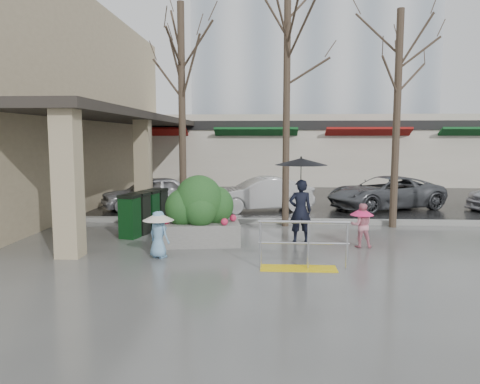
# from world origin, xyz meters

# --- Properties ---
(ground) EXTENTS (120.00, 120.00, 0.00)m
(ground) POSITION_xyz_m (0.00, 0.00, 0.00)
(ground) COLOR #51514F
(ground) RESTS_ON ground
(street_asphalt) EXTENTS (120.00, 36.00, 0.01)m
(street_asphalt) POSITION_xyz_m (0.00, 22.00, 0.01)
(street_asphalt) COLOR black
(street_asphalt) RESTS_ON ground
(curb) EXTENTS (120.00, 0.30, 0.15)m
(curb) POSITION_xyz_m (0.00, 4.00, 0.07)
(curb) COLOR gray
(curb) RESTS_ON ground
(near_building) EXTENTS (6.00, 18.00, 8.00)m
(near_building) POSITION_xyz_m (-9.00, 8.00, 4.00)
(near_building) COLOR tan
(near_building) RESTS_ON ground
(canopy_slab) EXTENTS (2.80, 18.00, 0.25)m
(canopy_slab) POSITION_xyz_m (-4.80, 8.00, 3.62)
(canopy_slab) COLOR #2D2823
(canopy_slab) RESTS_ON pillar_front
(pillar_front) EXTENTS (0.55, 0.55, 3.50)m
(pillar_front) POSITION_xyz_m (-3.90, -0.50, 1.75)
(pillar_front) COLOR tan
(pillar_front) RESTS_ON ground
(pillar_back) EXTENTS (0.55, 0.55, 3.50)m
(pillar_back) POSITION_xyz_m (-3.90, 6.00, 1.75)
(pillar_back) COLOR tan
(pillar_back) RESTS_ON ground
(storefront_row) EXTENTS (34.00, 6.74, 4.00)m
(storefront_row) POSITION_xyz_m (2.00, 17.97, 2.01)
(storefront_row) COLOR beige
(storefront_row) RESTS_ON ground
(office_tower) EXTENTS (18.00, 12.00, 25.00)m
(office_tower) POSITION_xyz_m (4.00, 30.00, 12.50)
(office_tower) COLOR #8C99A8
(office_tower) RESTS_ON ground
(handrail) EXTENTS (1.90, 0.50, 1.03)m
(handrail) POSITION_xyz_m (1.36, -1.20, 0.38)
(handrail) COLOR yellow
(handrail) RESTS_ON ground
(tree_west) EXTENTS (3.20, 3.20, 6.80)m
(tree_west) POSITION_xyz_m (-2.00, 3.60, 5.08)
(tree_west) COLOR #382B21
(tree_west) RESTS_ON ground
(tree_midwest) EXTENTS (3.20, 3.20, 7.00)m
(tree_midwest) POSITION_xyz_m (1.20, 3.60, 5.23)
(tree_midwest) COLOR #382B21
(tree_midwest) RESTS_ON ground
(tree_mideast) EXTENTS (3.20, 3.20, 6.50)m
(tree_mideast) POSITION_xyz_m (4.50, 3.60, 4.86)
(tree_mideast) COLOR #382B21
(tree_mideast) RESTS_ON ground
(woman) EXTENTS (1.38, 1.38, 2.26)m
(woman) POSITION_xyz_m (1.50, 1.32, 1.43)
(woman) COLOR black
(woman) RESTS_ON ground
(child_pink) EXTENTS (0.59, 0.59, 1.11)m
(child_pink) POSITION_xyz_m (3.00, 0.86, 0.62)
(child_pink) COLOR pink
(child_pink) RESTS_ON ground
(child_blue) EXTENTS (0.72, 0.72, 1.09)m
(child_blue) POSITION_xyz_m (-1.84, -0.45, 0.67)
(child_blue) COLOR #77A9D3
(child_blue) RESTS_ON ground
(planter) EXTENTS (2.18, 1.31, 1.79)m
(planter) POSITION_xyz_m (-1.10, 0.93, 0.86)
(planter) COLOR gray
(planter) RESTS_ON ground
(news_boxes) EXTENTS (1.00, 2.19, 1.19)m
(news_boxes) POSITION_xyz_m (-2.91, 2.37, 0.60)
(news_boxes) COLOR #0C3814
(news_boxes) RESTS_ON ground
(car_a) EXTENTS (3.97, 2.98, 1.26)m
(car_a) POSITION_xyz_m (-3.87, 6.80, 0.63)
(car_a) COLOR #B5B5BA
(car_a) RESTS_ON ground
(car_b) EXTENTS (4.04, 2.35, 1.26)m
(car_b) POSITION_xyz_m (0.39, 6.58, 0.63)
(car_b) COLOR silver
(car_b) RESTS_ON ground
(car_c) EXTENTS (4.99, 3.68, 1.26)m
(car_c) POSITION_xyz_m (5.16, 7.33, 0.63)
(car_c) COLOR #56595E
(car_c) RESTS_ON ground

